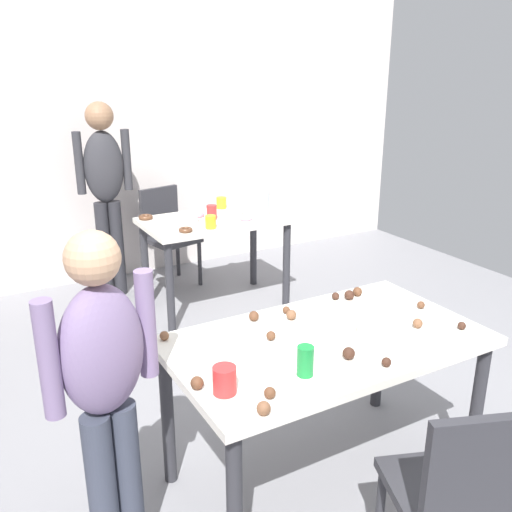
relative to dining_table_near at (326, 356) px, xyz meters
name	(u,v)px	position (x,y,z in m)	size (l,w,h in m)	color
ground_plane	(307,475)	(-0.06, 0.03, -0.66)	(6.40, 6.40, 0.00)	gray
wall_back	(106,136)	(-0.06, 3.23, 0.64)	(6.40, 0.10, 2.60)	silver
dining_table_near	(326,356)	(0.00, 0.00, 0.00)	(1.40, 0.80, 0.75)	silver
dining_table_far	(215,232)	(0.45, 2.09, -0.02)	(1.13, 0.67, 0.75)	silver
chair_near_table	(459,493)	(0.01, -0.77, -0.16)	(0.52, 0.52, 0.87)	#2D2D33
chair_far_table	(167,230)	(0.29, 2.78, -0.16)	(0.48, 0.48, 0.87)	#2D2D33
person_girl_near	(105,382)	(-0.98, 0.00, 0.16)	(0.45, 0.28, 1.38)	#383D4C
person_adult_far	(105,182)	(-0.22, 2.75, 0.33)	(0.45, 0.22, 1.63)	#28282D
mixing_bowl	(378,329)	(0.21, -0.10, 0.12)	(0.18, 0.18, 0.07)	white
soda_can	(305,361)	(-0.26, -0.21, 0.15)	(0.07, 0.07, 0.12)	#198438
fork_near	(204,336)	(-0.47, 0.28, 0.09)	(0.17, 0.02, 0.01)	silver
cup_near_0	(225,380)	(-0.59, -0.17, 0.14)	(0.09, 0.09, 0.11)	red
cake_ball_0	(286,310)	(-0.02, 0.30, 0.11)	(0.04, 0.04, 0.04)	brown
cake_ball_1	(197,383)	(-0.67, -0.10, 0.12)	(0.05, 0.05, 0.05)	brown
cake_ball_2	(349,295)	(0.35, 0.29, 0.12)	(0.05, 0.05, 0.05)	#3D2319
cake_ball_3	(164,336)	(-0.63, 0.33, 0.11)	(0.04, 0.04, 0.04)	brown
cake_ball_4	(264,408)	(-0.53, -0.36, 0.12)	(0.05, 0.05, 0.05)	brown
cake_ball_5	(270,393)	(-0.46, -0.28, 0.11)	(0.04, 0.04, 0.04)	brown
cake_ball_6	(357,292)	(0.42, 0.30, 0.11)	(0.05, 0.05, 0.05)	brown
cake_ball_7	(271,336)	(-0.23, 0.10, 0.11)	(0.04, 0.04, 0.04)	brown
cake_ball_8	(386,362)	(0.06, -0.32, 0.11)	(0.04, 0.04, 0.04)	#3D2319
cake_ball_9	(254,316)	(-0.20, 0.31, 0.11)	(0.05, 0.05, 0.05)	brown
cake_ball_10	(291,315)	(-0.04, 0.23, 0.11)	(0.05, 0.05, 0.05)	brown
cake_ball_11	(349,353)	(-0.04, -0.20, 0.12)	(0.05, 0.05, 0.05)	#3D2319
cake_ball_12	(418,323)	(0.42, -0.13, 0.11)	(0.04, 0.04, 0.04)	brown
cake_ball_13	(421,305)	(0.59, 0.02, 0.11)	(0.04, 0.04, 0.04)	brown
cake_ball_14	(462,326)	(0.58, -0.24, 0.11)	(0.04, 0.04, 0.04)	#3D2319
cake_ball_15	(336,296)	(0.29, 0.32, 0.11)	(0.04, 0.04, 0.04)	#3D2319
pitcher_far	(262,204)	(0.79, 1.93, 0.20)	(0.11, 0.11, 0.21)	white
cup_far_0	(211,222)	(0.30, 1.84, 0.14)	(0.08, 0.08, 0.10)	yellow
cup_far_1	(212,212)	(0.41, 2.07, 0.15)	(0.08, 0.08, 0.11)	red
cup_far_2	(193,217)	(0.24, 2.04, 0.14)	(0.07, 0.07, 0.09)	white
cup_far_3	(221,203)	(0.64, 2.35, 0.14)	(0.08, 0.08, 0.09)	yellow
donut_far_0	(186,230)	(0.10, 1.85, 0.11)	(0.10, 0.10, 0.03)	brown
donut_far_1	(246,218)	(0.64, 1.92, 0.11)	(0.10, 0.10, 0.03)	pink
donut_far_2	(237,211)	(0.68, 2.14, 0.11)	(0.11, 0.11, 0.03)	white
donut_far_3	(146,217)	(-0.04, 2.33, 0.11)	(0.11, 0.11, 0.03)	brown
donut_far_4	(197,215)	(0.35, 2.20, 0.11)	(0.11, 0.11, 0.03)	pink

